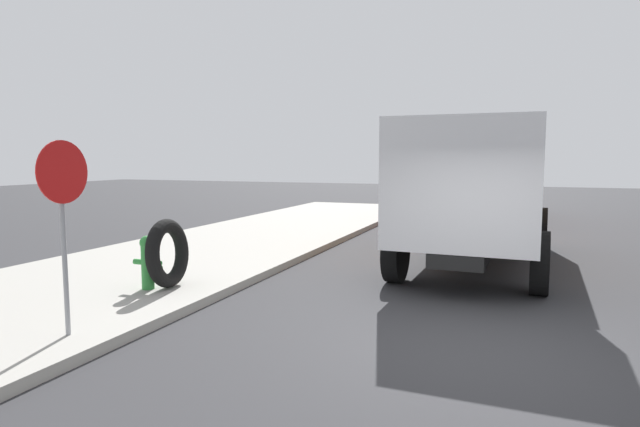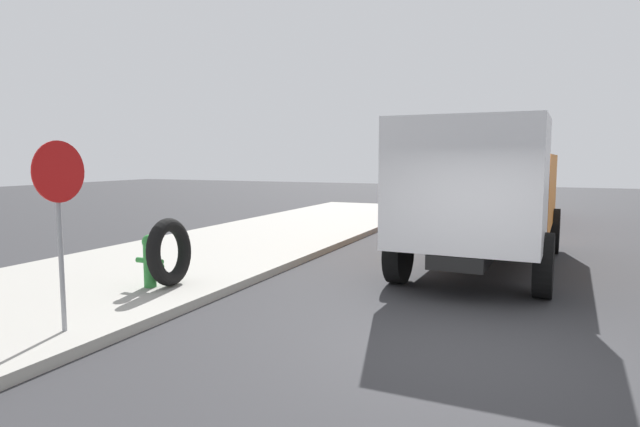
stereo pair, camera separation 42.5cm
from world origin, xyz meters
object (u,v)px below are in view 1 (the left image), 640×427
fire_hydrant (148,261)px  dump_truck_red (477,177)px  stop_sign (63,201)px  dump_truck_orange (479,192)px  loose_tire (168,253)px

fire_hydrant → dump_truck_red: bearing=-16.6°
stop_sign → dump_truck_red: (16.16, -3.53, -0.20)m
fire_hydrant → dump_truck_orange: dump_truck_orange is taller
dump_truck_orange → dump_truck_red: size_ratio=1.01×
loose_tire → stop_sign: size_ratio=0.49×
fire_hydrant → dump_truck_red: size_ratio=0.13×
stop_sign → dump_truck_red: 16.54m
loose_tire → dump_truck_orange: 6.51m
loose_tire → stop_sign: bearing=-171.7°
dump_truck_red → dump_truck_orange: bearing=-175.2°
loose_tire → dump_truck_red: size_ratio=0.17×
dump_truck_orange → fire_hydrant: bearing=133.5°
stop_sign → dump_truck_red: bearing=-12.3°
stop_sign → dump_truck_orange: 8.15m
loose_tire → dump_truck_red: bearing=-15.8°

